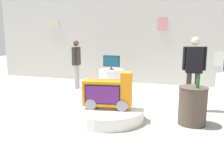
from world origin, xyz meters
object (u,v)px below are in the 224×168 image
display_pedestal_left_rear (111,80)px  side_table_round (193,105)px  shopper_browsing_near_truck (194,68)px  bottle_on_side_table (198,83)px  shopper_browsing_rear (76,61)px  novelty_firetruck_tv (108,94)px  tv_on_left_rear (111,62)px  main_display_pedestal (108,114)px

display_pedestal_left_rear → side_table_round: size_ratio=1.04×
side_table_round → shopper_browsing_near_truck: bearing=90.6°
bottle_on_side_table → shopper_browsing_near_truck: 1.15m
bottle_on_side_table → shopper_browsing_rear: size_ratio=0.16×
novelty_firetruck_tv → display_pedestal_left_rear: (-0.84, 2.79, -0.22)m
side_table_round → bottle_on_side_table: bottle_on_side_table is taller
novelty_firetruck_tv → bottle_on_side_table: (1.83, 0.18, 0.32)m
display_pedestal_left_rear → shopper_browsing_near_truck: 3.05m
novelty_firetruck_tv → side_table_round: (1.76, 0.26, -0.18)m
tv_on_left_rear → shopper_browsing_rear: 1.30m
bottle_on_side_table → main_display_pedestal: bearing=-174.5°
display_pedestal_left_rear → shopper_browsing_rear: size_ratio=0.49×
main_display_pedestal → novelty_firetruck_tv: bearing=-8.5°
side_table_round → novelty_firetruck_tv: bearing=-171.4°
shopper_browsing_near_truck → shopper_browsing_rear: bearing=158.6°
novelty_firetruck_tv → bottle_on_side_table: 1.87m
display_pedestal_left_rear → bottle_on_side_table: bottle_on_side_table is taller
main_display_pedestal → tv_on_left_rear: size_ratio=2.84×
novelty_firetruck_tv → shopper_browsing_rear: 3.57m
main_display_pedestal → shopper_browsing_near_truck: bearing=36.6°
shopper_browsing_near_truck → display_pedestal_left_rear: bearing=150.4°
novelty_firetruck_tv → shopper_browsing_near_truck: 2.24m
shopper_browsing_rear → tv_on_left_rear: bearing=-2.4°
bottle_on_side_table → shopper_browsing_near_truck: size_ratio=0.15×
bottle_on_side_table → tv_on_left_rear: bearing=135.7°
main_display_pedestal → bottle_on_side_table: size_ratio=5.94×
tv_on_left_rear → bottle_on_side_table: (2.67, -2.60, -0.08)m
novelty_firetruck_tv → tv_on_left_rear: 2.93m
novelty_firetruck_tv → main_display_pedestal: bearing=171.5°
tv_on_left_rear → shopper_browsing_rear: shopper_browsing_rear is taller
display_pedestal_left_rear → shopper_browsing_near_truck: (2.59, -1.47, 0.70)m
tv_on_left_rear → shopper_browsing_near_truck: shopper_browsing_near_truck is taller
side_table_round → shopper_browsing_rear: bearing=146.5°
side_table_round → shopper_browsing_rear: (-3.89, 2.57, 0.57)m
shopper_browsing_near_truck → main_display_pedestal: bearing=-143.4°
display_pedestal_left_rear → bottle_on_side_table: (2.67, -2.61, 0.54)m
main_display_pedestal → bottle_on_side_table: (1.85, 0.18, 0.78)m
display_pedestal_left_rear → side_table_round: 3.62m
tv_on_left_rear → bottle_on_side_table: size_ratio=2.09×
main_display_pedestal → shopper_browsing_rear: shopper_browsing_rear is taller
display_pedestal_left_rear → shopper_browsing_rear: shopper_browsing_rear is taller
main_display_pedestal → shopper_browsing_rear: size_ratio=0.95×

